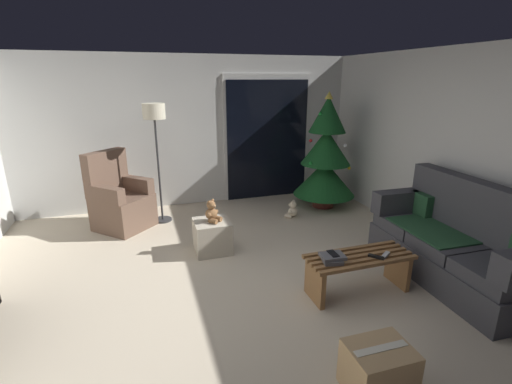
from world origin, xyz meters
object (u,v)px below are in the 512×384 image
coffee_table (359,268)px  teddy_bear_cream_by_tree (292,210)px  floor_lamp (155,123)px  teddy_bear_chestnut (212,212)px  remote_black (376,257)px  ottoman (212,236)px  book_stack (332,258)px  cardboard_box_taped_mid_floor (378,370)px  cell_phone (333,253)px  remote_silver (385,255)px  couch (456,245)px  christmas_tree (326,158)px  armchair (120,201)px

coffee_table → teddy_bear_cream_by_tree: coffee_table is taller
floor_lamp → teddy_bear_chestnut: bearing=-67.0°
remote_black → ottoman: (-1.36, 1.48, -0.22)m
book_stack → cardboard_box_taped_mid_floor: book_stack is taller
remote_black → cell_phone: bearing=-50.8°
coffee_table → book_stack: bearing=-174.6°
teddy_bear_cream_by_tree → cardboard_box_taped_mid_floor: bearing=-103.2°
remote_silver → book_stack: (-0.57, 0.06, 0.03)m
book_stack → cardboard_box_taped_mid_floor: 1.16m
coffee_table → floor_lamp: floor_lamp is taller
remote_black → couch: bearing=140.9°
coffee_table → cardboard_box_taped_mid_floor: size_ratio=2.46×
couch → christmas_tree: bearing=95.3°
remote_silver → remote_black: 0.11m
remote_silver → ottoman: remote_silver is taller
ottoman → teddy_bear_cream_by_tree: (1.44, 0.77, -0.08)m
book_stack → cardboard_box_taped_mid_floor: (-0.24, -1.10, -0.28)m
couch → ottoman: couch is taller
remote_black → cardboard_box_taped_mid_floor: size_ratio=0.35×
floor_lamp → teddy_bear_chestnut: floor_lamp is taller
cardboard_box_taped_mid_floor → cell_phone: bearing=77.2°
cell_phone → christmas_tree: 2.80m
remote_black → teddy_bear_cream_by_tree: bearing=-131.9°
armchair → ottoman: armchair is taller
book_stack → cardboard_box_taped_mid_floor: size_ratio=0.55×
remote_black → floor_lamp: 3.51m
floor_lamp → teddy_bear_cream_by_tree: (1.97, -0.50, -1.38)m
coffee_table → book_stack: (-0.33, -0.03, 0.18)m
ottoman → floor_lamp: bearing=112.8°
teddy_bear_cream_by_tree → cardboard_box_taped_mid_floor: cardboard_box_taped_mid_floor is taller
coffee_table → christmas_tree: size_ratio=0.57×
remote_silver → cardboard_box_taped_mid_floor: (-0.80, -1.04, -0.25)m
christmas_tree → teddy_bear_cream_by_tree: christmas_tree is taller
book_stack → ottoman: book_stack is taller
armchair → teddy_bear_chestnut: size_ratio=3.96×
couch → teddy_bear_cream_by_tree: 2.44m
couch → floor_lamp: size_ratio=1.10×
armchair → cardboard_box_taped_mid_floor: 4.13m
remote_silver → remote_black: same height
armchair → floor_lamp: 1.25m
couch → remote_black: size_ratio=12.61×
coffee_table → cell_phone: size_ratio=7.64×
cell_phone → teddy_bear_chestnut: (-0.92, 1.39, 0.04)m
remote_silver → floor_lamp: bearing=1.8°
christmas_tree → teddy_bear_cream_by_tree: bearing=-155.9°
book_stack → christmas_tree: size_ratio=0.13×
cell_phone → ottoman: bearing=125.1°
remote_silver → cell_phone: (-0.55, 0.08, 0.06)m
coffee_table → remote_silver: 0.30m
armchair → teddy_bear_chestnut: bearing=-46.7°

